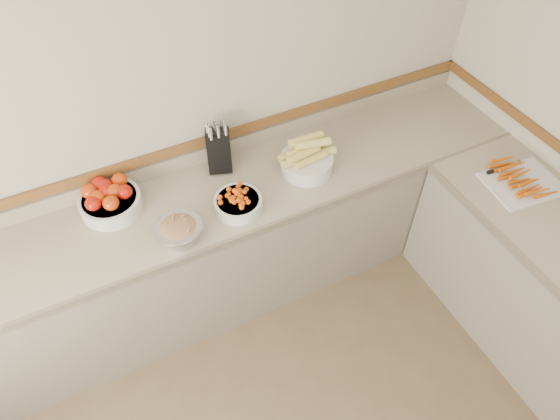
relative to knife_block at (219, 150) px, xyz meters
name	(u,v)px	position (x,y,z in m)	size (l,w,h in m)	color
back_wall	(167,114)	(-0.23, 0.10, 0.27)	(4.00, 4.00, 0.00)	#B0A791
counter_back	(207,252)	(-0.23, -0.22, -0.58)	(4.00, 0.65, 1.08)	gray
knife_block	(219,150)	(0.00, 0.00, 0.00)	(0.18, 0.20, 0.33)	black
tomato_bowl	(109,199)	(-0.66, -0.04, -0.06)	(0.34, 0.34, 0.16)	silver
cherry_tomato_bowl	(238,202)	(-0.04, -0.35, -0.09)	(0.27, 0.27, 0.15)	silver
corn_bowl	(307,159)	(0.45, -0.25, -0.05)	(0.35, 0.31, 0.23)	silver
rhubarb_bowl	(179,232)	(-0.40, -0.43, -0.06)	(0.25, 0.25, 0.14)	#B2B2BA
cutting_board	(521,180)	(1.50, -0.90, -0.12)	(0.45, 0.39, 0.06)	beige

